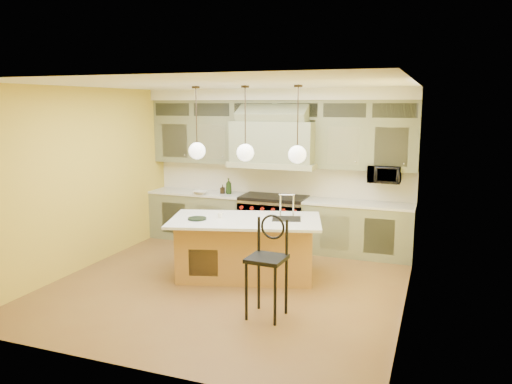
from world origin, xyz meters
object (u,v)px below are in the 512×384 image
at_px(range, 274,221).
at_px(kitchen_island, 246,247).
at_px(microwave, 384,174).
at_px(counter_stool, 268,260).

distance_m(range, kitchen_island, 1.70).
height_order(range, microwave, microwave).
height_order(kitchen_island, microwave, microwave).
relative_size(counter_stool, microwave, 2.35).
distance_m(kitchen_island, microwave, 2.75).
bearing_deg(microwave, counter_stool, -108.85).
xyz_separation_m(range, counter_stool, (0.90, -2.96, 0.25)).
bearing_deg(range, microwave, 3.12).
bearing_deg(microwave, range, -176.88).
relative_size(range, kitchen_island, 0.48).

